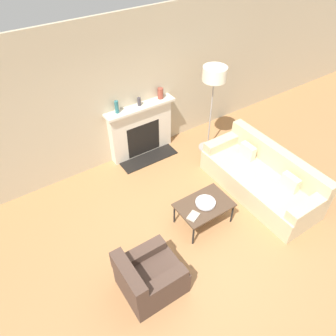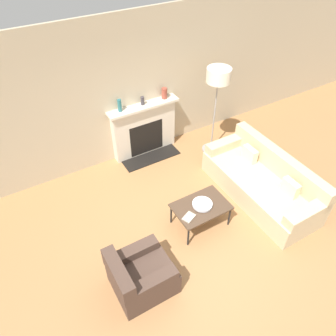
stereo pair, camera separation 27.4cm
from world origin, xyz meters
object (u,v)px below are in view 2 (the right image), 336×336
at_px(armchair_near, 140,276).
at_px(bowl, 202,204).
at_px(book, 189,217).
at_px(couch, 262,182).
at_px(fireplace, 144,130).
at_px(floor_lamp, 218,82).
at_px(mantel_vase_center_left, 142,101).
at_px(mantel_vase_left, 120,105).
at_px(mantel_vase_center_right, 164,93).
at_px(coffee_table, 201,207).

distance_m(armchair_near, bowl, 1.54).
bearing_deg(book, couch, -19.53).
relative_size(fireplace, couch, 0.65).
height_order(armchair_near, floor_lamp, floor_lamp).
xyz_separation_m(bowl, mantel_vase_center_left, (0.10, 2.28, 0.76)).
distance_m(mantel_vase_left, mantel_vase_center_right, 0.97).
xyz_separation_m(fireplace, mantel_vase_left, (-0.48, 0.01, 0.72)).
height_order(coffee_table, floor_lamp, floor_lamp).
height_order(fireplace, armchair_near, fireplace).
xyz_separation_m(bowl, mantel_vase_center_right, (0.59, 2.28, 0.79)).
distance_m(couch, coffee_table, 1.39).
bearing_deg(floor_lamp, fireplace, 151.95).
bearing_deg(coffee_table, fireplace, 87.12).
xyz_separation_m(book, mantel_vase_center_right, (0.92, 2.38, 0.81)).
bearing_deg(coffee_table, mantel_vase_center_right, 75.03).
distance_m(fireplace, mantel_vase_center_left, 0.68).
distance_m(bowl, mantel_vase_center_right, 2.48).
bearing_deg(armchair_near, fireplace, -28.52).
xyz_separation_m(fireplace, bowl, (-0.10, -2.26, -0.08)).
height_order(mantel_vase_left, mantel_vase_center_right, mantel_vase_left).
relative_size(coffee_table, mantel_vase_center_right, 4.13).
relative_size(coffee_table, mantel_vase_center_left, 5.46).
distance_m(bowl, mantel_vase_left, 2.44).
xyz_separation_m(armchair_near, mantel_vase_center_right, (2.01, 2.81, 0.98)).
bearing_deg(floor_lamp, mantel_vase_center_right, 138.29).
relative_size(coffee_table, bowl, 2.73).
distance_m(floor_lamp, mantel_vase_left, 1.91).
relative_size(bowl, mantel_vase_left, 1.35).
xyz_separation_m(armchair_near, book, (1.10, 0.43, 0.17)).
distance_m(armchair_near, coffee_table, 1.51).
bearing_deg(floor_lamp, mantel_vase_center_left, 151.43).
xyz_separation_m(armchair_near, coffee_table, (1.41, 0.54, 0.12)).
distance_m(coffee_table, bowl, 0.07).
distance_m(bowl, mantel_vase_center_left, 2.40).
bearing_deg(mantel_vase_center_right, couch, -71.05).
height_order(fireplace, bowl, fireplace).
height_order(armchair_near, coffee_table, armchair_near).
height_order(mantel_vase_center_left, mantel_vase_center_right, mantel_vase_center_right).
relative_size(coffee_table, book, 3.70).
height_order(fireplace, mantel_vase_center_right, mantel_vase_center_right).
xyz_separation_m(book, mantel_vase_left, (-0.05, 2.38, 0.82)).
xyz_separation_m(fireplace, coffee_table, (-0.11, -2.26, -0.15)).
distance_m(fireplace, mantel_vase_left, 0.86).
bearing_deg(mantel_vase_center_right, mantel_vase_center_left, 180.00).
bearing_deg(mantel_vase_left, armchair_near, -110.30).
relative_size(fireplace, floor_lamp, 0.79).
bearing_deg(armchair_near, floor_lamp, -52.70).
relative_size(fireplace, bowl, 4.46).
height_order(fireplace, floor_lamp, floor_lamp).
distance_m(fireplace, armchair_near, 3.20).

